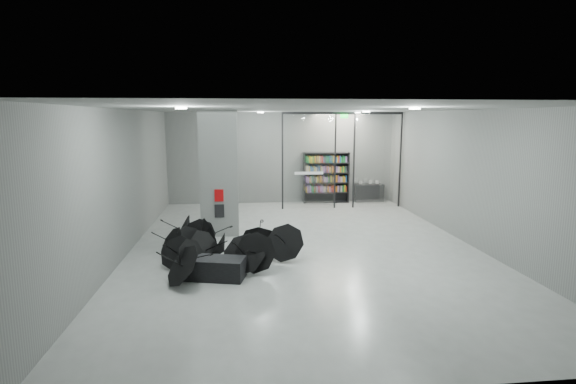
{
  "coord_description": "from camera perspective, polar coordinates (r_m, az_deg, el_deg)",
  "views": [
    {
      "loc": [
        -1.79,
        -12.4,
        3.78
      ],
      "look_at": [
        -0.3,
        1.5,
        1.4
      ],
      "focal_mm": 27.43,
      "sensor_mm": 36.0,
      "label": 1
    }
  ],
  "objects": [
    {
      "name": "column",
      "position": [
        14.53,
        -8.88,
        2.51
      ],
      "size": [
        1.2,
        1.2,
        4.0
      ],
      "primitive_type": "cube",
      "color": "slate",
      "rests_on": "ground"
    },
    {
      "name": "fire_cabinet",
      "position": [
        14.01,
        -8.93,
        -0.44
      ],
      "size": [
        0.28,
        0.04,
        0.38
      ],
      "primitive_type": "cube",
      "color": "#A50A07",
      "rests_on": "column"
    },
    {
      "name": "room",
      "position": [
        12.56,
        2.1,
        5.38
      ],
      "size": [
        14.0,
        14.02,
        4.01
      ],
      "color": "gray",
      "rests_on": "ground"
    },
    {
      "name": "glass_partition",
      "position": [
        18.45,
        7.03,
        4.62
      ],
      "size": [
        5.06,
        0.08,
        4.0
      ],
      "color": "silver",
      "rests_on": "ground"
    },
    {
      "name": "info_panel",
      "position": [
        14.11,
        -8.88,
        -2.44
      ],
      "size": [
        0.3,
        0.03,
        0.42
      ],
      "primitive_type": "cube",
      "color": "black",
      "rests_on": "column"
    },
    {
      "name": "bench",
      "position": [
        10.73,
        -9.87,
        -9.69
      ],
      "size": [
        1.66,
        1.01,
        0.5
      ],
      "primitive_type": "cube",
      "rotation": [
        0.0,
        0.0,
        -0.24
      ],
      "color": "black",
      "rests_on": "ground"
    },
    {
      "name": "shop_counter",
      "position": [
        20.32,
        10.34,
        -0.07
      ],
      "size": [
        1.36,
        0.59,
        0.8
      ],
      "primitive_type": "cube",
      "rotation": [
        0.0,
        0.0,
        0.04
      ],
      "color": "black",
      "rests_on": "ground"
    },
    {
      "name": "umbrella_cluster",
      "position": [
        11.78,
        -9.25,
        -7.56
      ],
      "size": [
        4.39,
        4.46,
        1.32
      ],
      "color": "black",
      "rests_on": "ground"
    },
    {
      "name": "exit_sign",
      "position": [
        18.19,
        7.3,
        9.71
      ],
      "size": [
        0.3,
        0.06,
        0.15
      ],
      "primitive_type": "cube",
      "color": "#0CE533",
      "rests_on": "room"
    },
    {
      "name": "bookshelf",
      "position": [
        19.7,
        4.98,
        1.88
      ],
      "size": [
        2.07,
        0.52,
        2.25
      ],
      "primitive_type": null,
      "rotation": [
        0.0,
        0.0,
        -0.06
      ],
      "color": "black",
      "rests_on": "ground"
    }
  ]
}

